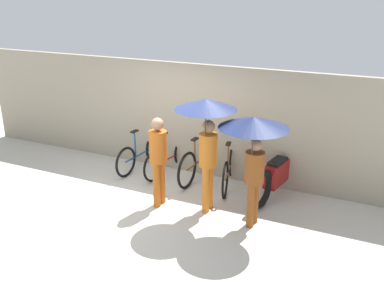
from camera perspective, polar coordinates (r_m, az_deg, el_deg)
The scene contains 10 objects.
ground_plane at distance 7.92m, azimuth -6.50°, elevation -8.71°, with size 30.00×30.00×0.00m, color beige.
back_wall at distance 9.09m, azimuth -0.28°, elevation 3.36°, with size 11.06×0.12×2.36m.
parked_bicycle_0 at distance 9.55m, azimuth -6.83°, elevation -1.20°, with size 0.44×1.73×1.04m.
parked_bicycle_1 at distance 9.25m, azimuth -3.02°, elevation -1.76°, with size 0.46×1.71×1.10m.
parked_bicycle_2 at distance 8.95m, azimuth 0.91°, elevation -2.27°, with size 0.44×1.78×1.05m.
parked_bicycle_3 at distance 8.65m, azimuth 4.93°, elevation -3.20°, with size 0.56×1.77×1.02m.
pedestrian_leading at distance 7.67m, azimuth -4.52°, elevation -1.49°, with size 0.32×0.32×1.68m.
pedestrian_center at distance 7.15m, azimuth 1.95°, elevation 2.74°, with size 1.04×1.04×2.10m.
pedestrian_trailing at distance 6.76m, azimuth 8.24°, elevation 0.69°, with size 1.11×1.11×1.94m.
motorcycle at distance 8.41m, azimuth 11.21°, elevation -4.08°, with size 0.63×2.00×0.93m.
Camera 1 is at (3.71, -5.88, 3.79)m, focal length 40.00 mm.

